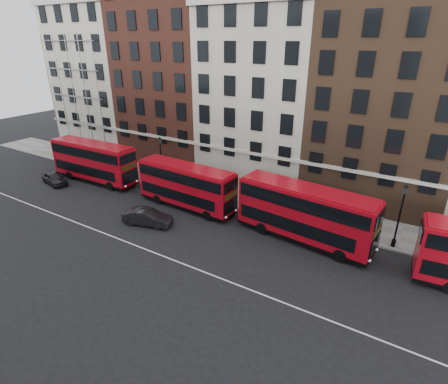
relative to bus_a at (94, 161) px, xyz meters
The scene contains 13 objects.
ground 16.63m from the bus_a, 20.77° to the right, with size 120.00×120.00×0.00m, color black.
pavement 16.25m from the bus_a, 16.88° to the left, with size 80.00×5.00×0.15m, color gray.
kerb 15.71m from the bus_a, ahead, with size 80.00×0.30×0.16m, color gray.
road_centre_line 17.43m from the bus_a, 26.99° to the right, with size 70.00×0.12×0.01m, color white.
building_terrace 20.81m from the bus_a, 38.63° to the left, with size 64.00×11.95×22.00m.
bus_a is the anchor object (origin of this frame).
bus_b 13.15m from the bus_a, ahead, with size 10.35×2.96×4.30m.
bus_c 24.95m from the bus_a, ahead, with size 11.32×3.79×4.67m.
car_rear 4.86m from the bus_a, 136.91° to the right, with size 1.61×4.00×1.36m, color black.
car_front 13.31m from the bus_a, 20.80° to the right, with size 1.53×4.38×1.44m, color black.
lamp_post_left 7.93m from the bus_a, 25.71° to the left, with size 0.44×0.44×5.33m.
lamp_post_right 31.67m from the bus_a, ahead, with size 0.44×0.44×5.33m.
iron_railings 16.94m from the bus_a, 24.06° to the left, with size 6.60×0.06×1.00m, color black, non-canonical shape.
Camera 1 is at (17.04, -18.70, 15.24)m, focal length 28.00 mm.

